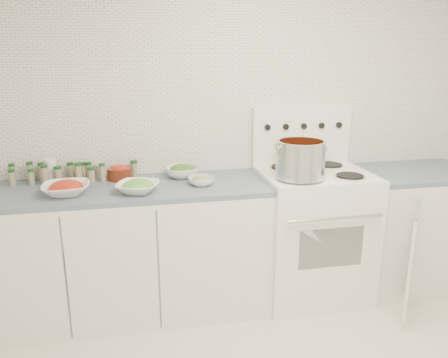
# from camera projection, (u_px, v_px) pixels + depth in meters

# --- Properties ---
(room_walls) EXTENTS (3.54, 3.04, 2.52)m
(room_walls) POSITION_uv_depth(u_px,v_px,m) (328.00, 99.00, 1.70)
(room_walls) COLOR white
(room_walls) RESTS_ON ground
(counter_left) EXTENTS (1.85, 0.62, 0.90)m
(counter_left) POSITION_uv_depth(u_px,v_px,m) (130.00, 250.00, 2.96)
(counter_left) COLOR white
(counter_left) RESTS_ON ground
(stove) EXTENTS (0.76, 0.70, 1.36)m
(stove) POSITION_uv_depth(u_px,v_px,m) (311.00, 229.00, 3.19)
(stove) COLOR white
(stove) RESTS_ON ground
(counter_right) EXTENTS (0.89, 0.95, 0.90)m
(counter_right) POSITION_uv_depth(u_px,v_px,m) (411.00, 227.00, 3.36)
(counter_right) COLOR white
(counter_right) RESTS_ON ground
(stock_pot) EXTENTS (0.34, 0.32, 0.24)m
(stock_pot) POSITION_uv_depth(u_px,v_px,m) (301.00, 158.00, 2.85)
(stock_pot) COLOR silver
(stock_pot) RESTS_ON stove
(bowl_tomato) EXTENTS (0.29, 0.29, 0.10)m
(bowl_tomato) POSITION_uv_depth(u_px,v_px,m) (66.00, 188.00, 2.67)
(bowl_tomato) COLOR white
(bowl_tomato) RESTS_ON counter_left
(bowl_snowpea) EXTENTS (0.33, 0.33, 0.09)m
(bowl_snowpea) POSITION_uv_depth(u_px,v_px,m) (138.00, 187.00, 2.71)
(bowl_snowpea) COLOR white
(bowl_snowpea) RESTS_ON counter_left
(bowl_broccoli) EXTENTS (0.28, 0.28, 0.10)m
(bowl_broccoli) POSITION_uv_depth(u_px,v_px,m) (182.00, 171.00, 3.05)
(bowl_broccoli) COLOR white
(bowl_broccoli) RESTS_ON counter_left
(bowl_zucchini) EXTENTS (0.19, 0.19, 0.07)m
(bowl_zucchini) POSITION_uv_depth(u_px,v_px,m) (201.00, 180.00, 2.87)
(bowl_zucchini) COLOR white
(bowl_zucchini) RESTS_ON counter_left
(bowl_pepper) EXTENTS (0.16, 0.16, 0.10)m
(bowl_pepper) POSITION_uv_depth(u_px,v_px,m) (119.00, 172.00, 3.00)
(bowl_pepper) COLOR #531D0E
(bowl_pepper) RESTS_ON counter_left
(salt_canister) EXTENTS (0.08, 0.08, 0.15)m
(salt_canister) POSITION_uv_depth(u_px,v_px,m) (51.00, 170.00, 2.95)
(salt_canister) COLOR white
(salt_canister) RESTS_ON counter_left
(tin_can) EXTENTS (0.09, 0.09, 0.09)m
(tin_can) POSITION_uv_depth(u_px,v_px,m) (99.00, 171.00, 3.04)
(tin_can) COLOR #B8AC9C
(tin_can) RESTS_ON counter_left
(spice_cluster) EXTENTS (0.84, 0.16, 0.14)m
(spice_cluster) POSITION_uv_depth(u_px,v_px,m) (65.00, 173.00, 2.94)
(spice_cluster) COLOR gray
(spice_cluster) RESTS_ON counter_left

